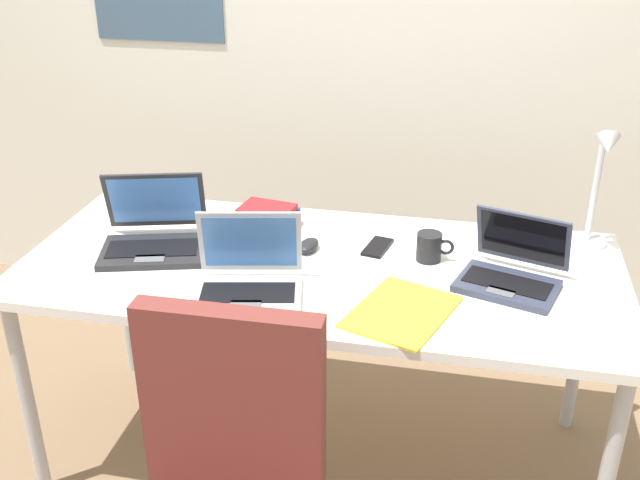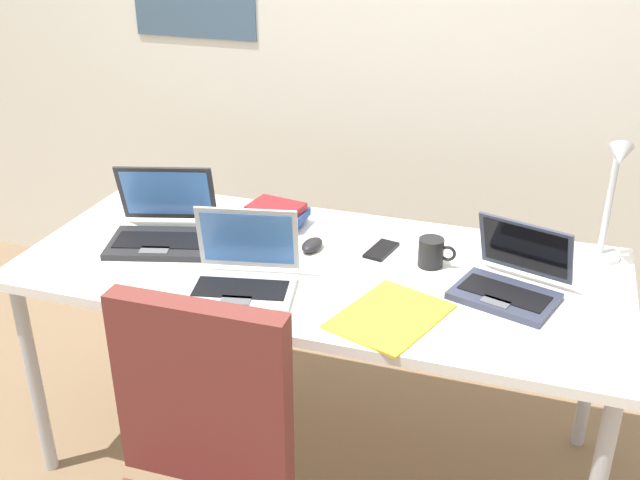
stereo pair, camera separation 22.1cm
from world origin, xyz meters
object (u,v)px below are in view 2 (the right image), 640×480
laptop_near_lamp (162,227)px  book_stack (278,215)px  computer_mouse (312,245)px  desk_lamp (610,202)px  coffee_mug (432,252)px  laptop_far_corner (243,275)px  paper_folder_by_keyboard (390,316)px  laptop_back_left (511,281)px  cell_phone (381,250)px

laptop_near_lamp → book_stack: size_ratio=1.98×
computer_mouse → book_stack: bearing=149.1°
desk_lamp → coffee_mug: (-0.48, -0.18, -0.15)m
desk_lamp → coffee_mug: desk_lamp is taller
laptop_far_corner → coffee_mug: bearing=32.4°
desk_lamp → laptop_near_lamp: (-1.33, -0.28, -0.15)m
laptop_near_lamp → book_stack: laptop_near_lamp is taller
laptop_far_corner → paper_folder_by_keyboard: size_ratio=1.09×
laptop_near_lamp → computer_mouse: 0.48m
paper_folder_by_keyboard → book_stack: bearing=137.5°
laptop_back_left → coffee_mug: size_ratio=2.96×
laptop_near_lamp → paper_folder_by_keyboard: bearing=-16.0°
cell_phone → book_stack: bearing=179.5°
paper_folder_by_keyboard → laptop_back_left: bearing=38.1°
cell_phone → coffee_mug: bearing=-3.8°
laptop_far_corner → cell_phone: size_ratio=2.48×
laptop_far_corner → paper_folder_by_keyboard: (0.43, -0.02, -0.04)m
desk_lamp → laptop_far_corner: desk_lamp is taller
book_stack → coffee_mug: 0.55m
paper_folder_by_keyboard → coffee_mug: size_ratio=2.74×
book_stack → paper_folder_by_keyboard: size_ratio=0.62×
laptop_near_lamp → desk_lamp: bearing=11.8°
laptop_far_corner → paper_folder_by_keyboard: 0.43m
computer_mouse → cell_phone: computer_mouse is taller
desk_lamp → laptop_back_left: (-0.24, -0.28, -0.16)m
paper_folder_by_keyboard → laptop_near_lamp: bearing=164.0°
computer_mouse → cell_phone: size_ratio=0.71×
laptop_back_left → cell_phone: size_ratio=2.46×
cell_phone → book_stack: (-0.38, 0.08, 0.03)m
desk_lamp → laptop_far_corner: bearing=-153.1°
laptop_near_lamp → coffee_mug: bearing=6.4°
laptop_far_corner → desk_lamp: bearing=26.9°
laptop_far_corner → book_stack: laptop_far_corner is taller
laptop_near_lamp → paper_folder_by_keyboard: 0.83m
paper_folder_by_keyboard → coffee_mug: (0.05, 0.32, 0.04)m
laptop_far_corner → laptop_back_left: laptop_far_corner is taller
desk_lamp → laptop_far_corner: 1.09m
computer_mouse → laptop_back_left: bearing=0.3°
desk_lamp → computer_mouse: bearing=-167.2°
laptop_far_corner → computer_mouse: laptop_far_corner is taller
computer_mouse → book_stack: size_ratio=0.50×
computer_mouse → desk_lamp: bearing=21.2°
desk_lamp → book_stack: size_ratio=2.09×
laptop_far_corner → computer_mouse: (0.11, 0.29, -0.03)m
laptop_near_lamp → coffee_mug: (0.85, 0.10, -0.00)m
coffee_mug → computer_mouse: bearing=-178.3°
computer_mouse → cell_phone: (0.21, 0.06, -0.01)m
laptop_far_corner → coffee_mug: (0.48, 0.30, -0.00)m
laptop_far_corner → book_stack: bearing=98.3°
laptop_far_corner → laptop_back_left: bearing=15.9°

